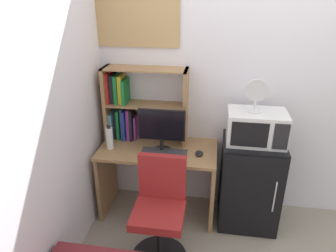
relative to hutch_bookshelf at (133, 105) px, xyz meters
The scene contains 12 objects.
wall_back 1.69m from the hutch_bookshelf, ahead, with size 6.40×0.04×2.60m, color silver.
desk 0.67m from the hutch_bookshelf, 32.81° to the right, with size 1.10×0.58×0.73m.
hutch_bookshelf is the anchor object (origin of this frame).
monitor 0.41m from the hutch_bookshelf, 35.32° to the right, with size 0.43×0.18×0.41m.
keyboard 0.56m from the hutch_bookshelf, 37.65° to the right, with size 0.42×0.14×0.02m, color #333338.
computer_mouse 0.79m from the hutch_bookshelf, 19.97° to the right, with size 0.07×0.10×0.03m, color black.
water_bottle 0.39m from the hutch_bookshelf, 124.87° to the right, with size 0.07×0.07×0.23m.
mini_fridge 1.33m from the hutch_bookshelf, ahead, with size 0.54×0.50×0.86m.
microwave 1.16m from the hutch_bookshelf, ahead, with size 0.50×0.34×0.28m.
desk_fan 1.15m from the hutch_bookshelf, ahead, with size 0.19×0.11×0.29m.
desk_chair 1.08m from the hutch_bookshelf, 62.21° to the right, with size 0.46×0.46×0.91m.
wall_corkboard 0.76m from the hutch_bookshelf, 62.46° to the left, with size 0.77×0.02×0.43m, color tan.
Camera 1 is at (-0.50, -2.82, 2.10)m, focal length 33.08 mm.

